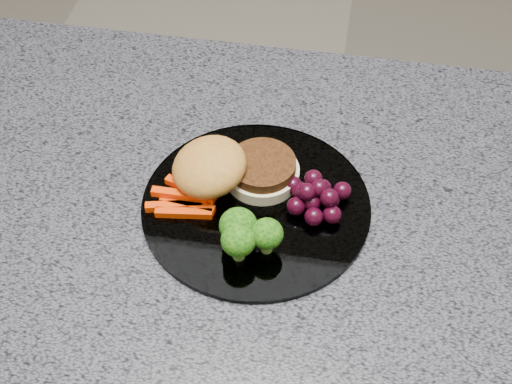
% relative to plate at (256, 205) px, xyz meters
% --- Properties ---
extents(countertop, '(1.20, 0.60, 0.04)m').
position_rel_plate_xyz_m(countertop, '(0.06, -0.01, -0.02)').
color(countertop, '#54555F').
rests_on(countertop, island_cabinet).
extents(plate, '(0.26, 0.26, 0.01)m').
position_rel_plate_xyz_m(plate, '(0.00, 0.00, 0.00)').
color(plate, white).
rests_on(plate, countertop).
extents(burger, '(0.17, 0.13, 0.05)m').
position_rel_plate_xyz_m(burger, '(-0.04, 0.03, 0.02)').
color(burger, beige).
rests_on(burger, plate).
extents(carrot_sticks, '(0.08, 0.05, 0.02)m').
position_rel_plate_xyz_m(carrot_sticks, '(-0.08, -0.02, 0.01)').
color(carrot_sticks, '#E03503').
rests_on(carrot_sticks, plate).
extents(broccoli, '(0.07, 0.06, 0.05)m').
position_rel_plate_xyz_m(broccoli, '(0.00, -0.06, 0.03)').
color(broccoli, olive).
rests_on(broccoli, plate).
extents(grape_bunch, '(0.08, 0.06, 0.04)m').
position_rel_plate_xyz_m(grape_bunch, '(0.07, 0.01, 0.02)').
color(grape_bunch, black).
rests_on(grape_bunch, plate).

